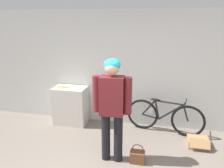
# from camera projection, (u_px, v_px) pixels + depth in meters

# --- Properties ---
(wall_back) EXTENTS (8.00, 0.07, 2.60)m
(wall_back) POSITION_uv_depth(u_px,v_px,m) (129.00, 69.00, 4.90)
(wall_back) COLOR silver
(wall_back) RESTS_ON ground_plane
(side_shelf) EXTENTS (0.75, 0.49, 0.88)m
(side_shelf) POSITION_uv_depth(u_px,v_px,m) (71.00, 105.00, 5.13)
(side_shelf) COLOR beige
(side_shelf) RESTS_ON ground_plane
(person) EXTENTS (0.65, 0.27, 1.79)m
(person) POSITION_uv_depth(u_px,v_px,m) (112.00, 102.00, 3.56)
(person) COLOR black
(person) RESTS_ON ground_plane
(bicycle) EXTENTS (1.64, 0.46, 0.76)m
(bicycle) POSITION_uv_depth(u_px,v_px,m) (164.00, 117.00, 4.69)
(bicycle) COLOR black
(bicycle) RESTS_ON ground_plane
(banana) EXTENTS (0.37, 0.09, 0.04)m
(banana) POSITION_uv_depth(u_px,v_px,m) (64.00, 87.00, 5.01)
(banana) COLOR #EAD64C
(banana) RESTS_ON side_shelf
(handbag) EXTENTS (0.25, 0.18, 0.34)m
(handbag) POSITION_uv_depth(u_px,v_px,m) (137.00, 156.00, 3.74)
(handbag) COLOR brown
(handbag) RESTS_ON ground_plane
(cardboard_box) EXTENTS (0.39, 0.40, 0.22)m
(cardboard_box) POSITION_uv_depth(u_px,v_px,m) (198.00, 142.00, 4.23)
(cardboard_box) COLOR #A87F51
(cardboard_box) RESTS_ON ground_plane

